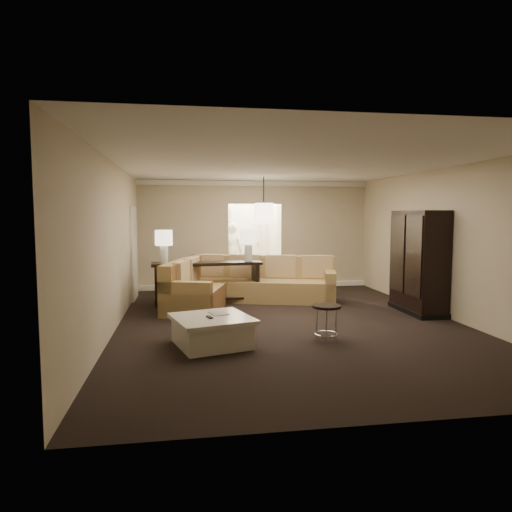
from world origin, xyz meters
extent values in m
plane|color=black|center=(0.00, 0.00, 0.00)|extent=(8.00, 8.00, 0.00)
cube|color=beige|center=(0.00, 4.00, 1.40)|extent=(6.00, 0.04, 2.80)
cube|color=beige|center=(0.00, -4.00, 1.40)|extent=(6.00, 0.04, 2.80)
cube|color=beige|center=(-3.00, 0.00, 1.40)|extent=(0.04, 8.00, 2.80)
cube|color=beige|center=(3.00, 0.00, 1.40)|extent=(0.04, 8.00, 2.80)
cube|color=white|center=(0.00, 0.00, 2.80)|extent=(6.00, 8.00, 0.02)
cube|color=white|center=(0.00, 3.95, 2.73)|extent=(6.00, 0.10, 0.12)
cube|color=white|center=(0.00, 3.95, 0.06)|extent=(6.00, 0.10, 0.12)
cube|color=silver|center=(-2.97, 2.80, 1.05)|extent=(0.05, 0.90, 2.10)
cube|color=white|center=(0.00, 5.00, 0.00)|extent=(1.40, 2.00, 0.01)
cube|color=beige|center=(-0.70, 5.00, 1.40)|extent=(0.04, 2.00, 2.80)
cube|color=beige|center=(0.70, 5.00, 1.40)|extent=(0.04, 2.00, 2.80)
cube|color=beige|center=(0.00, 6.00, 1.40)|extent=(1.40, 0.04, 2.80)
cube|color=silver|center=(0.00, 5.97, 1.05)|extent=(0.90, 0.05, 2.10)
cube|color=brown|center=(-0.17, 2.20, 0.23)|extent=(3.49, 1.89, 0.47)
cube|color=brown|center=(-1.65, 1.29, 0.23)|extent=(1.39, 1.77, 0.47)
cube|color=brown|center=(-0.07, 2.55, 0.72)|extent=(3.28, 1.18, 0.51)
cube|color=brown|center=(-1.85, 1.93, 0.72)|extent=(1.00, 2.64, 0.51)
cube|color=brown|center=(1.33, 1.77, 0.35)|extent=(0.49, 1.02, 0.69)
cube|color=brown|center=(-1.83, 0.65, 0.35)|extent=(1.02, 0.49, 0.69)
cube|color=#A68358|center=(-1.26, 2.84, 0.75)|extent=(0.71, 0.36, 0.51)
cube|color=#A68358|center=(-0.46, 2.61, 0.75)|extent=(0.71, 0.36, 0.51)
cube|color=#A68358|center=(0.34, 2.38, 0.75)|extent=(0.71, 0.36, 0.51)
cube|color=#A68358|center=(1.15, 2.15, 0.75)|extent=(0.71, 0.36, 0.51)
cube|color=#A68358|center=(-1.69, 2.00, 0.75)|extent=(0.36, 0.69, 0.51)
cube|color=#A68358|center=(-1.90, 1.25, 0.75)|extent=(0.36, 0.69, 0.51)
cube|color=silver|center=(-1.46, -1.20, 0.18)|extent=(1.19, 1.19, 0.36)
cube|color=silver|center=(-1.46, -1.20, 0.40)|extent=(1.32, 1.32, 0.06)
cube|color=black|center=(-1.49, -1.27, 0.44)|extent=(0.10, 0.18, 0.02)
cube|color=#BCADA4|center=(-1.34, -1.00, 0.43)|extent=(0.31, 0.37, 0.01)
cube|color=black|center=(-1.36, 2.00, 0.87)|extent=(2.37, 0.65, 0.06)
cube|color=black|center=(-2.43, 1.95, 0.43)|extent=(0.11, 0.48, 0.85)
cube|color=black|center=(-0.29, 2.05, 0.43)|extent=(0.11, 0.48, 0.85)
cube|color=black|center=(-1.36, 2.00, 0.13)|extent=(2.26, 0.59, 0.04)
cube|color=black|center=(2.70, 0.47, 1.00)|extent=(0.55, 1.34, 2.00)
cube|color=black|center=(2.41, 0.14, 1.14)|extent=(0.03, 0.59, 1.53)
cube|color=black|center=(2.41, 0.81, 1.14)|extent=(0.03, 0.59, 1.53)
cube|color=black|center=(2.70, 0.47, 0.05)|extent=(0.59, 1.39, 0.10)
cylinder|color=black|center=(0.30, -1.20, 0.53)|extent=(0.44, 0.44, 0.04)
torus|color=silver|center=(0.30, -1.20, 0.10)|extent=(0.36, 0.36, 0.02)
cylinder|color=silver|center=(0.46, -1.16, 0.26)|extent=(0.02, 0.02, 0.52)
cylinder|color=silver|center=(0.18, -1.07, 0.26)|extent=(0.02, 0.02, 0.52)
cylinder|color=silver|center=(0.24, -1.36, 0.26)|extent=(0.02, 0.02, 0.52)
cylinder|color=silver|center=(-2.27, 1.96, 1.09)|extent=(0.17, 0.17, 0.37)
cylinder|color=#FFE5BF|center=(-2.27, 1.96, 1.44)|extent=(0.36, 0.36, 0.32)
cylinder|color=silver|center=(-0.45, 2.04, 1.09)|extent=(0.17, 0.17, 0.37)
cylinder|color=#FFE5BF|center=(-0.45, 2.04, 1.44)|extent=(0.36, 0.36, 0.32)
cylinder|color=black|center=(0.00, 2.70, 2.50)|extent=(0.02, 0.02, 0.60)
cube|color=beige|center=(0.00, 2.70, 1.95)|extent=(0.38, 0.38, 0.48)
imported|color=beige|center=(-0.45, 5.52, 0.95)|extent=(0.73, 0.52, 1.89)
camera|label=1|loc=(-1.84, -7.81, 1.93)|focal=32.00mm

